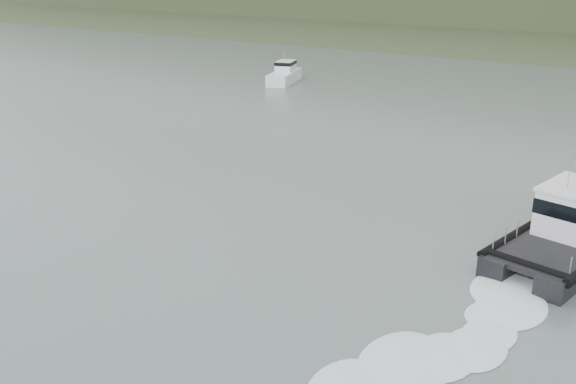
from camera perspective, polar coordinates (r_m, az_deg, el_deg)
name	(u,v)px	position (r m, az deg, el deg)	size (l,w,h in m)	color
ground	(153,311)	(24.93, -11.92, -10.28)	(400.00, 400.00, 0.00)	slate
patrol_boat	(573,228)	(31.10, 23.97, -2.98)	(5.46, 10.31, 4.76)	black
motorboat	(285,74)	(70.55, -0.30, 10.43)	(3.96, 6.85, 3.57)	white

